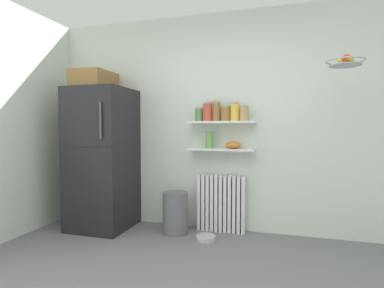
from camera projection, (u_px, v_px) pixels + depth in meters
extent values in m
cube|color=silver|center=(227.00, 122.00, 3.69)|extent=(7.04, 0.10, 2.60)
cube|color=black|center=(103.00, 159.00, 3.75)|extent=(0.69, 0.70, 1.70)
cube|color=#262628|center=(84.00, 146.00, 3.40)|extent=(0.67, 0.01, 0.01)
cylinder|color=#4C4C51|center=(100.00, 120.00, 3.31)|extent=(0.02, 0.02, 0.40)
cube|color=olive|center=(94.00, 80.00, 3.73)|extent=(0.41, 0.49, 0.21)
cube|color=white|center=(200.00, 202.00, 3.70)|extent=(0.04, 0.12, 0.67)
cube|color=white|center=(204.00, 202.00, 3.68)|extent=(0.04, 0.12, 0.67)
cube|color=white|center=(208.00, 202.00, 3.67)|extent=(0.04, 0.12, 0.67)
cube|color=white|center=(212.00, 203.00, 3.65)|extent=(0.04, 0.12, 0.67)
cube|color=white|center=(217.00, 203.00, 3.64)|extent=(0.04, 0.12, 0.67)
cube|color=white|center=(221.00, 203.00, 3.62)|extent=(0.04, 0.12, 0.67)
cube|color=white|center=(226.00, 203.00, 3.61)|extent=(0.04, 0.12, 0.67)
cube|color=white|center=(230.00, 204.00, 3.59)|extent=(0.04, 0.12, 0.67)
cube|color=white|center=(234.00, 204.00, 3.58)|extent=(0.04, 0.12, 0.67)
cube|color=white|center=(239.00, 204.00, 3.56)|extent=(0.04, 0.12, 0.67)
cube|color=white|center=(243.00, 205.00, 3.55)|extent=(0.04, 0.12, 0.67)
cube|color=white|center=(221.00, 149.00, 3.56)|extent=(0.78, 0.22, 0.02)
cube|color=white|center=(221.00, 122.00, 3.55)|extent=(0.78, 0.22, 0.02)
cylinder|color=#5B7F4C|center=(199.00, 115.00, 3.62)|extent=(0.09, 0.09, 0.14)
cylinder|color=gray|center=(199.00, 108.00, 3.62)|extent=(0.08, 0.08, 0.02)
cylinder|color=#C64C38|center=(208.00, 113.00, 3.59)|extent=(0.11, 0.11, 0.20)
cylinder|color=gray|center=(208.00, 103.00, 3.58)|extent=(0.10, 0.10, 0.02)
cylinder|color=olive|center=(217.00, 112.00, 3.56)|extent=(0.09, 0.09, 0.21)
cylinder|color=gray|center=(217.00, 102.00, 3.55)|extent=(0.08, 0.08, 0.02)
cylinder|color=olive|center=(226.00, 114.00, 3.53)|extent=(0.11, 0.11, 0.16)
cylinder|color=gray|center=(226.00, 107.00, 3.52)|extent=(0.10, 0.10, 0.02)
cylinder|color=yellow|center=(235.00, 113.00, 3.50)|extent=(0.10, 0.10, 0.19)
cylinder|color=gray|center=(235.00, 104.00, 3.49)|extent=(0.10, 0.10, 0.02)
cylinder|color=tan|center=(244.00, 114.00, 3.47)|extent=(0.10, 0.10, 0.15)
cylinder|color=gray|center=(244.00, 107.00, 3.46)|extent=(0.09, 0.09, 0.02)
cylinder|color=#66A84C|center=(209.00, 140.00, 3.60)|extent=(0.09, 0.09, 0.20)
ellipsoid|color=orange|center=(233.00, 145.00, 3.52)|extent=(0.18, 0.18, 0.08)
cylinder|color=slate|center=(175.00, 213.00, 3.55)|extent=(0.29, 0.29, 0.48)
cylinder|color=#B7B7BC|center=(206.00, 238.00, 3.33)|extent=(0.21, 0.21, 0.05)
torus|color=#B2B2B7|center=(345.00, 61.00, 2.78)|extent=(0.34, 0.34, 0.01)
cylinder|color=#A8A8AD|center=(345.00, 65.00, 2.78)|extent=(0.27, 0.27, 0.01)
sphere|color=#7FAD38|center=(350.00, 60.00, 2.76)|extent=(0.07, 0.07, 0.07)
sphere|color=red|center=(346.00, 61.00, 2.84)|extent=(0.08, 0.08, 0.08)
sphere|color=gold|center=(342.00, 61.00, 2.78)|extent=(0.08, 0.08, 0.08)
sphere|color=red|center=(347.00, 59.00, 2.74)|extent=(0.09, 0.09, 0.09)
ellipsoid|color=yellow|center=(351.00, 60.00, 2.73)|extent=(0.14, 0.17, 0.09)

